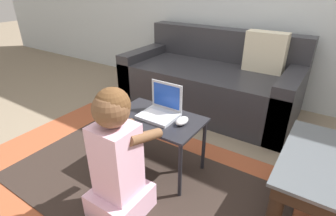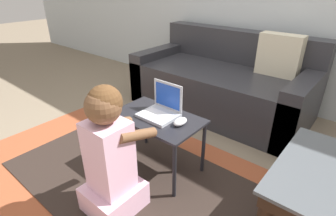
% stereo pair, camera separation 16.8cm
% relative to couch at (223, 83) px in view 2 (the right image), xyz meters
% --- Properties ---
extents(ground_plane, '(16.00, 16.00, 0.00)m').
position_rel_couch_xyz_m(ground_plane, '(0.23, -1.16, -0.27)').
color(ground_plane, '#7F705B').
extents(area_rug, '(2.45, 1.37, 0.01)m').
position_rel_couch_xyz_m(area_rug, '(0.13, -1.34, -0.27)').
color(area_rug, '#9E4C2D').
rests_on(area_rug, ground_plane).
extents(couch, '(1.68, 0.85, 0.79)m').
position_rel_couch_xyz_m(couch, '(0.00, 0.00, 0.00)').
color(couch, '#2D2D33').
rests_on(couch, ground_plane).
extents(laptop_desk, '(0.59, 0.36, 0.41)m').
position_rel_couch_xyz_m(laptop_desk, '(0.13, -1.12, 0.08)').
color(laptop_desk, black).
rests_on(laptop_desk, ground_plane).
extents(laptop, '(0.23, 0.20, 0.21)m').
position_rel_couch_xyz_m(laptop, '(0.14, -1.09, 0.17)').
color(laptop, '#B7BCC6').
rests_on(laptop, laptop_desk).
extents(computer_mouse, '(0.06, 0.11, 0.04)m').
position_rel_couch_xyz_m(computer_mouse, '(0.31, -1.11, 0.15)').
color(computer_mouse, silver).
rests_on(computer_mouse, laptop_desk).
extents(person_seated, '(0.28, 0.40, 0.77)m').
position_rel_couch_xyz_m(person_seated, '(0.19, -1.55, 0.09)').
color(person_seated, '#E5B2CC').
rests_on(person_seated, ground_plane).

